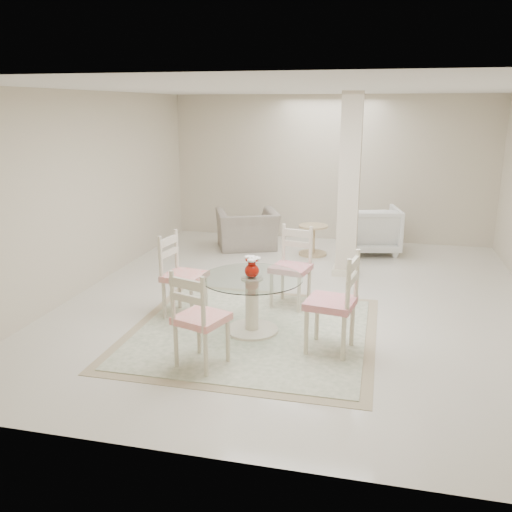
% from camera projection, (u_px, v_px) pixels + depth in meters
% --- Properties ---
extents(ground, '(7.00, 7.00, 0.00)m').
position_uv_depth(ground, '(300.00, 299.00, 7.23)').
color(ground, beige).
rests_on(ground, ground).
extents(room_shell, '(6.02, 7.02, 2.71)m').
position_uv_depth(room_shell, '(303.00, 159.00, 6.73)').
color(room_shell, beige).
rests_on(room_shell, ground).
extents(column, '(0.30, 0.30, 2.70)m').
position_uv_depth(column, '(349.00, 186.00, 7.98)').
color(column, beige).
rests_on(column, ground).
extents(area_rug, '(2.78, 2.78, 0.02)m').
position_uv_depth(area_rug, '(252.00, 331.00, 6.19)').
color(area_rug, tan).
rests_on(area_rug, ground).
extents(dining_table, '(1.14, 1.14, 0.66)m').
position_uv_depth(dining_table, '(252.00, 305.00, 6.11)').
color(dining_table, beige).
rests_on(dining_table, ground).
extents(red_vase, '(0.19, 0.18, 0.25)m').
position_uv_depth(red_vase, '(252.00, 267.00, 5.99)').
color(red_vase, '#A10F04').
rests_on(red_vase, dining_table).
extents(dining_chair_east, '(0.55, 0.55, 1.19)m').
position_uv_depth(dining_chair_east, '(338.00, 296.00, 5.53)').
color(dining_chair_east, beige).
rests_on(dining_chair_east, ground).
extents(dining_chair_north, '(0.54, 0.54, 1.13)m').
position_uv_depth(dining_chair_north, '(293.00, 261.00, 6.89)').
color(dining_chair_north, beige).
rests_on(dining_chair_north, ground).
extents(dining_chair_west, '(0.52, 0.52, 1.14)m').
position_uv_depth(dining_chair_west, '(179.00, 269.00, 6.53)').
color(dining_chair_west, beige).
rests_on(dining_chair_west, ground).
extents(dining_chair_south, '(0.56, 0.56, 1.11)m').
position_uv_depth(dining_chair_south, '(197.00, 313.00, 5.19)').
color(dining_chair_south, beige).
rests_on(dining_chair_south, ground).
extents(recliner_taupe, '(1.33, 1.26, 0.69)m').
position_uv_depth(recliner_taupe, '(247.00, 230.00, 9.74)').
color(recliner_taupe, gray).
rests_on(recliner_taupe, ground).
extents(armchair_white, '(1.05, 1.07, 0.82)m').
position_uv_depth(armchair_white, '(372.00, 230.00, 9.44)').
color(armchair_white, silver).
rests_on(armchair_white, ground).
extents(side_table, '(0.50, 0.50, 0.52)m').
position_uv_depth(side_table, '(313.00, 241.00, 9.33)').
color(side_table, '#CEB87E').
rests_on(side_table, ground).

